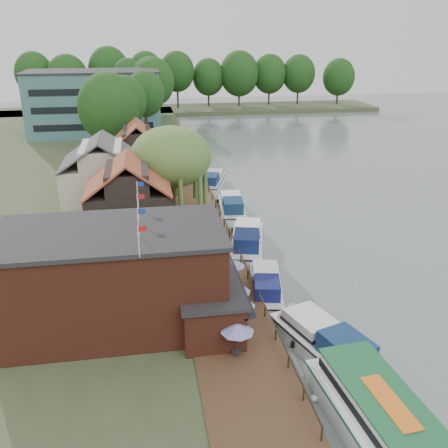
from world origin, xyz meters
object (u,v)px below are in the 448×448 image
hotel_block (95,103)px  umbrella_4 (214,264)px  cruiser_4 (212,179)px  cottage_c (138,154)px  umbrella_3 (233,273)px  cruiser_2 (247,238)px  cottage_b (103,174)px  cottage_a (129,201)px  swan (314,398)px  umbrella_0 (237,340)px  cruiser_1 (266,283)px  umbrella_5 (218,247)px  cruiser_3 (232,205)px  pub (142,276)px  umbrella_1 (239,314)px  tour_boat (394,435)px  umbrella_2 (237,299)px  cruiser_0 (325,339)px  willow (172,175)px

hotel_block → umbrella_4: bearing=-78.0°
cruiser_4 → cottage_c: bearing=-156.8°
umbrella_3 → cruiser_2: 9.78m
cottage_b → hotel_block: bearing=95.0°
cottage_c → umbrella_3: 31.08m
cottage_a → swan: cottage_a is taller
umbrella_0 → cruiser_1: size_ratio=0.26×
umbrella_5 → cruiser_3: umbrella_5 is taller
pub → cottage_c: 34.01m
umbrella_1 → tour_boat: 12.79m
umbrella_5 → swan: bearing=-80.7°
umbrella_3 → umbrella_5: size_ratio=1.00×
swan → umbrella_2: bearing=109.1°
swan → cruiser_4: bearing=89.7°
umbrella_3 → cruiser_2: size_ratio=0.22×
swan → pub: bearing=137.5°
hotel_block → umbrella_5: 63.67m
cottage_b → cottage_a: bearing=-73.3°
cottage_c → cruiser_3: bearing=-44.3°
cottage_a → umbrella_5: size_ratio=3.62×
umbrella_5 → cruiser_2: umbrella_5 is taller
hotel_block → umbrella_5: (14.80, -61.73, -4.86)m
umbrella_4 → cruiser_3: 18.40m
cruiser_3 → umbrella_1: bearing=-93.3°
cruiser_2 → cruiser_1: bearing=-78.4°
cottage_a → cruiser_0: size_ratio=0.81×
cottage_c → cruiser_3: cottage_c is taller
umbrella_1 → cruiser_4: (3.55, 37.20, -1.15)m
umbrella_5 → swan: (2.98, -18.22, -2.07)m
willow → umbrella_5: 11.89m
umbrella_3 → cottage_a: bearing=126.4°
umbrella_3 → umbrella_5: bearing=94.1°
umbrella_5 → cruiser_4: bearing=82.8°
cruiser_3 → umbrella_4: bearing=-99.2°
umbrella_4 → cruiser_0: 12.25m
umbrella_4 → willow: bearing=99.6°
umbrella_3 → cruiser_3: (3.53, 19.64, -1.07)m
cruiser_3 → swan: size_ratio=22.73×
tour_boat → swan: 5.52m
willow → cottage_b: bearing=146.3°
cottage_b → tour_boat: bearing=-67.2°
willow → cruiser_0: willow is taller
cruiser_3 → tour_boat: 37.27m
cruiser_4 → pub: bearing=-87.9°
umbrella_2 → cruiser_1: 5.47m
cottage_a → umbrella_1: (7.48, -17.32, -2.96)m
umbrella_1 → umbrella_2: bearing=82.3°
cottage_a → cottage_b: size_ratio=0.90×
umbrella_1 → umbrella_2: size_ratio=1.00×
cruiser_0 → umbrella_3: bearing=100.2°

